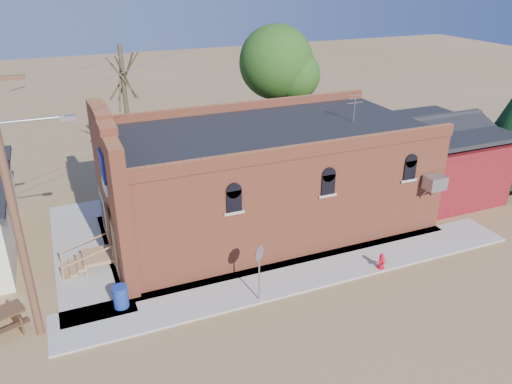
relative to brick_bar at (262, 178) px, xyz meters
name	(u,v)px	position (x,y,z in m)	size (l,w,h in m)	color
ground	(279,296)	(-1.64, -5.49, -2.34)	(120.00, 120.00, 0.00)	olive
sidewalk_south	(304,273)	(-0.14, -4.59, -2.30)	(19.00, 2.20, 0.08)	#9E9991
sidewalk_west	(86,251)	(-7.94, 0.51, -2.30)	(2.60, 10.00, 0.08)	#9E9991
brick_bar	(262,178)	(0.00, 0.00, 0.00)	(16.40, 7.97, 6.30)	#B05335
red_shed	(434,151)	(9.86, 0.01, -0.07)	(5.40, 6.40, 4.30)	#611013
utility_pole	(14,203)	(-9.79, -4.29, 2.43)	(3.12, 0.26, 9.00)	#4F321F
tree_bare_near	(123,75)	(-4.64, 7.51, 3.62)	(2.80, 2.80, 7.65)	brown
tree_leafy	(276,63)	(4.36, 8.01, 3.59)	(4.40, 4.40, 8.15)	brown
fire_hydrant	(382,261)	(2.85, -5.50, -1.93)	(0.38, 0.37, 0.66)	red
stop_sign	(259,258)	(-2.46, -5.49, -0.52)	(0.48, 0.46, 2.26)	gray
trash_barrel	(121,297)	(-7.13, -3.99, -1.85)	(0.54, 0.54, 0.83)	navy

